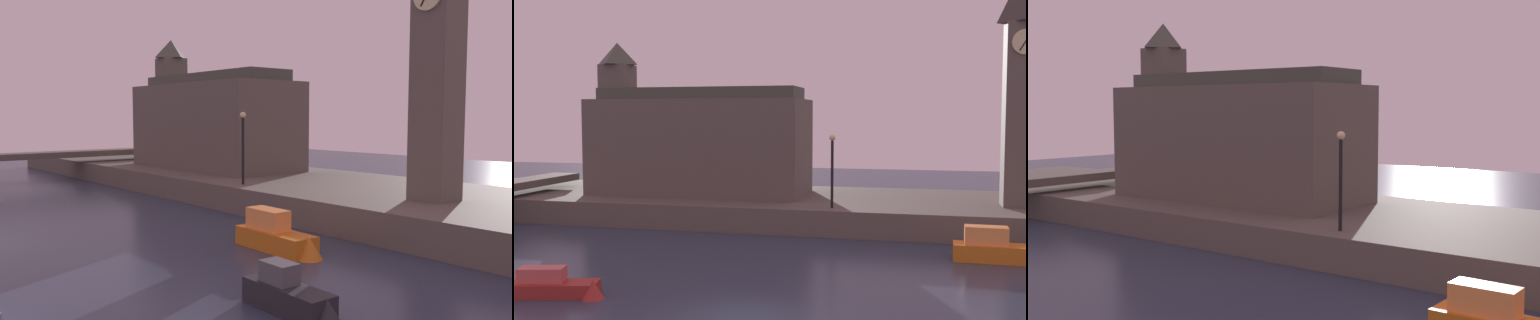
% 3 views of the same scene
% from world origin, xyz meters
% --- Properties ---
extents(far_embankment, '(70.00, 12.00, 1.50)m').
position_xyz_m(far_embankment, '(0.00, 20.00, 0.75)').
color(far_embankment, '#5B544C').
rests_on(far_embankment, ground).
extents(clock_tower, '(2.04, 2.09, 13.82)m').
position_xyz_m(clock_tower, '(11.20, 18.60, 8.66)').
color(clock_tower, '#5B544C').
rests_on(clock_tower, far_embankment).
extents(parliament_hall, '(14.54, 6.32, 10.44)m').
position_xyz_m(parliament_hall, '(-9.45, 20.15, 5.06)').
color(parliament_hall, '#5B544C').
rests_on(parliament_hall, far_embankment).
extents(streetlamp, '(0.36, 0.36, 4.23)m').
position_xyz_m(streetlamp, '(0.69, 15.34, 4.11)').
color(streetlamp, black).
rests_on(streetlamp, far_embankment).
extents(boat_barge_dark, '(3.44, 1.07, 1.36)m').
position_xyz_m(boat_barge_dark, '(14.80, 5.93, 0.48)').
color(boat_barge_dark, '#232328').
rests_on(boat_barge_dark, ground).
extents(boat_patrol_orange, '(4.47, 1.40, 1.69)m').
position_xyz_m(boat_patrol_orange, '(9.34, 10.39, 0.58)').
color(boat_patrol_orange, orange).
rests_on(boat_patrol_orange, ground).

